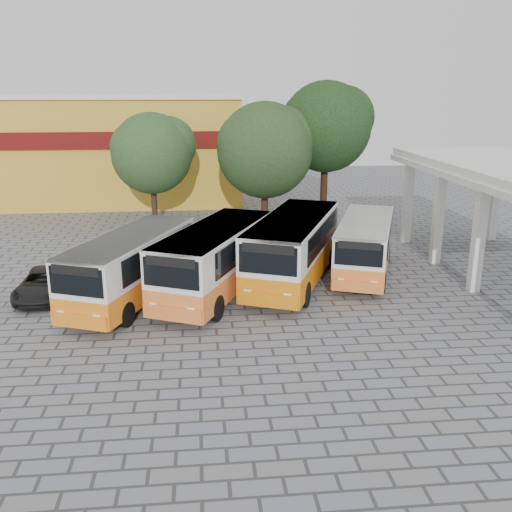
{
  "coord_description": "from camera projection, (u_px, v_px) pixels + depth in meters",
  "views": [
    {
      "loc": [
        -4.25,
        -21.17,
        8.66
      ],
      "look_at": [
        -1.79,
        3.23,
        1.5
      ],
      "focal_mm": 40.0,
      "sensor_mm": 36.0,
      "label": 1
    }
  ],
  "objects": [
    {
      "name": "shophouse_block",
      "position": [
        113.0,
        148.0,
        45.64
      ],
      "size": [
        20.4,
        10.4,
        8.3
      ],
      "color": "gold",
      "rests_on": "ground"
    },
    {
      "name": "bus_centre_right",
      "position": [
        294.0,
        246.0,
        26.06
      ],
      "size": [
        5.79,
        9.34,
        3.14
      ],
      "rotation": [
        0.0,
        0.0,
        -0.39
      ],
      "color": "orange",
      "rests_on": "ground"
    },
    {
      "name": "tree_middle",
      "position": [
        266.0,
        147.0,
        35.61
      ],
      "size": [
        6.31,
        6.01,
        8.04
      ],
      "color": "#3D2212",
      "rests_on": "ground"
    },
    {
      "name": "bus_centre_left",
      "position": [
        216.0,
        257.0,
        24.57
      ],
      "size": [
        5.77,
        8.96,
        3.01
      ],
      "rotation": [
        0.0,
        0.0,
        -0.43
      ],
      "color": "orange",
      "rests_on": "ground"
    },
    {
      "name": "tree_right",
      "position": [
        327.0,
        124.0,
        37.0
      ],
      "size": [
        6.17,
        5.88,
        9.29
      ],
      "color": "#331E0F",
      "rests_on": "ground"
    },
    {
      "name": "tree_left",
      "position": [
        153.0,
        151.0,
        36.57
      ],
      "size": [
        5.46,
        5.2,
        7.34
      ],
      "color": "#392619",
      "rests_on": "ground"
    },
    {
      "name": "bus_far_left",
      "position": [
        131.0,
        264.0,
        23.87
      ],
      "size": [
        5.22,
        8.52,
        2.87
      ],
      "rotation": [
        0.0,
        0.0,
        -0.39
      ],
      "color": "orange",
      "rests_on": "ground"
    },
    {
      "name": "bus_far_right",
      "position": [
        365.0,
        243.0,
        27.43
      ],
      "size": [
        4.77,
        8.04,
        2.71
      ],
      "rotation": [
        0.0,
        0.0,
        -0.36
      ],
      "color": "orange",
      "rests_on": "ground"
    },
    {
      "name": "parked_car",
      "position": [
        45.0,
        284.0,
        24.65
      ],
      "size": [
        2.02,
        4.33,
        1.2
      ],
      "primitive_type": "imported",
      "rotation": [
        0.0,
        0.0,
        0.01
      ],
      "color": "black",
      "rests_on": "ground"
    },
    {
      "name": "ground",
      "position": [
        308.0,
        313.0,
        23.05
      ],
      "size": [
        90.0,
        90.0,
        0.0
      ],
      "primitive_type": "plane",
      "color": "slate",
      "rests_on": "ground"
    }
  ]
}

